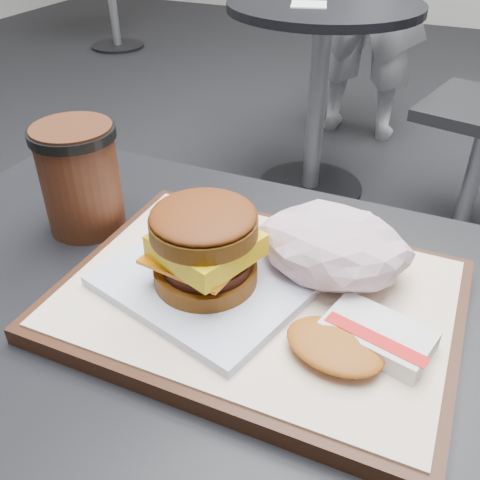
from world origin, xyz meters
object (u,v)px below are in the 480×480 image
(customer_table, at_px, (201,444))
(hash_brown, at_px, (358,340))
(coffee_cup, at_px, (80,175))
(neighbor_table, at_px, (321,59))
(serving_tray, at_px, (258,299))
(crumpled_wrapper, at_px, (334,246))
(breakfast_sandwich, at_px, (207,254))

(customer_table, relative_size, hash_brown, 6.22)
(coffee_cup, bearing_deg, hash_brown, -14.38)
(hash_brown, xyz_separation_m, neighbor_table, (-0.50, 1.63, -0.25))
(customer_table, height_order, serving_tray, serving_tray)
(customer_table, bearing_deg, crumpled_wrapper, 46.59)
(customer_table, relative_size, neighbor_table, 1.07)
(customer_table, height_order, neighbor_table, customer_table)
(crumpled_wrapper, bearing_deg, serving_tray, -135.05)
(breakfast_sandwich, relative_size, neighbor_table, 0.30)
(breakfast_sandwich, height_order, coffee_cup, coffee_cup)
(customer_table, relative_size, coffee_cup, 6.21)
(customer_table, distance_m, neighbor_table, 1.69)
(breakfast_sandwich, distance_m, crumpled_wrapper, 0.13)
(serving_tray, height_order, crumpled_wrapper, crumpled_wrapper)
(breakfast_sandwich, bearing_deg, serving_tray, 14.30)
(serving_tray, xyz_separation_m, breakfast_sandwich, (-0.05, -0.01, 0.05))
(serving_tray, distance_m, hash_brown, 0.11)
(serving_tray, bearing_deg, coffee_cup, 167.52)
(hash_brown, bearing_deg, crumpled_wrapper, 118.26)
(serving_tray, relative_size, crumpled_wrapper, 2.55)
(serving_tray, bearing_deg, customer_table, -131.50)
(crumpled_wrapper, distance_m, neighbor_table, 1.63)
(serving_tray, distance_m, breakfast_sandwich, 0.07)
(customer_table, xyz_separation_m, coffee_cup, (-0.20, 0.11, 0.25))
(breakfast_sandwich, relative_size, coffee_cup, 1.77)
(serving_tray, bearing_deg, breakfast_sandwich, -165.70)
(crumpled_wrapper, bearing_deg, neighbor_table, 106.36)
(neighbor_table, bearing_deg, breakfast_sandwich, -77.83)
(serving_tray, distance_m, crumpled_wrapper, 0.09)
(coffee_cup, bearing_deg, neighbor_table, 95.57)
(crumpled_wrapper, bearing_deg, coffee_cup, -179.52)
(customer_table, distance_m, hash_brown, 0.26)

